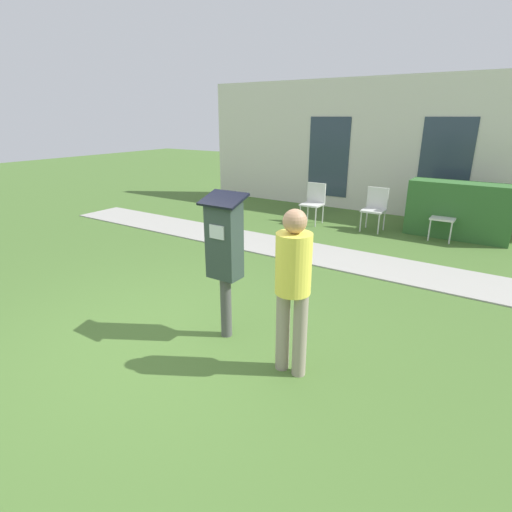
{
  "coord_description": "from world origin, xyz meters",
  "views": [
    {
      "loc": [
        2.85,
        -2.54,
        2.31
      ],
      "look_at": [
        0.88,
        0.46,
        1.05
      ],
      "focal_mm": 28.0,
      "sensor_mm": 36.0,
      "label": 1
    }
  ],
  "objects_px": {
    "outdoor_chair_right": "(445,213)",
    "person_standing": "(293,281)",
    "outdoor_chair_left": "(314,200)",
    "parking_meter": "(224,248)",
    "outdoor_chair_middle": "(375,206)"
  },
  "relations": [
    {
      "from": "parking_meter",
      "to": "outdoor_chair_right",
      "type": "distance_m",
      "value": 5.49
    },
    {
      "from": "person_standing",
      "to": "outdoor_chair_middle",
      "type": "xyz_separation_m",
      "value": [
        -0.92,
        5.41,
        -0.4
      ]
    },
    {
      "from": "person_standing",
      "to": "outdoor_chair_middle",
      "type": "relative_size",
      "value": 1.76
    },
    {
      "from": "outdoor_chair_left",
      "to": "outdoor_chair_middle",
      "type": "xyz_separation_m",
      "value": [
        1.34,
        0.16,
        0.0
      ]
    },
    {
      "from": "person_standing",
      "to": "outdoor_chair_right",
      "type": "height_order",
      "value": "person_standing"
    },
    {
      "from": "parking_meter",
      "to": "person_standing",
      "type": "bearing_deg",
      "value": -12.02
    },
    {
      "from": "parking_meter",
      "to": "outdoor_chair_left",
      "type": "relative_size",
      "value": 1.77
    },
    {
      "from": "outdoor_chair_middle",
      "to": "outdoor_chair_right",
      "type": "bearing_deg",
      "value": -20.87
    },
    {
      "from": "outdoor_chair_left",
      "to": "outdoor_chair_right",
      "type": "distance_m",
      "value": 2.7
    },
    {
      "from": "outdoor_chair_middle",
      "to": "outdoor_chair_right",
      "type": "distance_m",
      "value": 1.35
    },
    {
      "from": "parking_meter",
      "to": "outdoor_chair_left",
      "type": "bearing_deg",
      "value": 105.03
    },
    {
      "from": "parking_meter",
      "to": "person_standing",
      "type": "xyz_separation_m",
      "value": [
        0.91,
        -0.19,
        -0.09
      ]
    },
    {
      "from": "person_standing",
      "to": "outdoor_chair_left",
      "type": "relative_size",
      "value": 1.76
    },
    {
      "from": "outdoor_chair_right",
      "to": "person_standing",
      "type": "bearing_deg",
      "value": -111.55
    },
    {
      "from": "outdoor_chair_left",
      "to": "outdoor_chair_right",
      "type": "bearing_deg",
      "value": -17.27
    }
  ]
}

